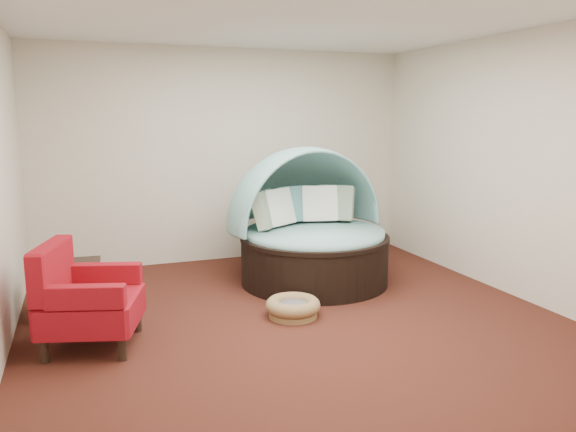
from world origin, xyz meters
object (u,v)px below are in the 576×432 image
object	(u,v)px
side_table	(71,282)
red_armchair	(84,299)
canopy_daybed	(310,220)
pet_basket	(293,307)

from	to	relation	value
side_table	red_armchair	bearing A→B (deg)	-82.40
red_armchair	canopy_daybed	bearing A→B (deg)	40.80
red_armchair	side_table	xyz separation A→B (m)	(-0.11, 0.85, -0.08)
pet_basket	side_table	size ratio (longest dim) A/B	1.21
red_armchair	pet_basket	bearing A→B (deg)	18.02
canopy_daybed	side_table	size ratio (longest dim) A/B	3.51
pet_basket	side_table	distance (m)	2.18
canopy_daybed	pet_basket	distance (m)	1.41
red_armchair	side_table	bearing A→B (deg)	114.12
canopy_daybed	red_armchair	size ratio (longest dim) A/B	2.12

